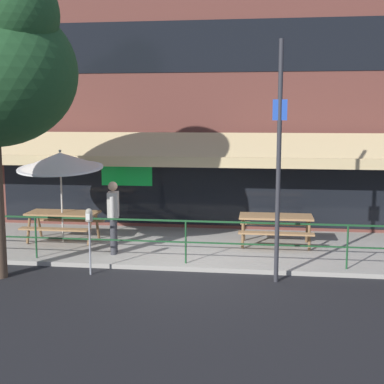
# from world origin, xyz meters

# --- Properties ---
(ground_plane) EXTENTS (120.00, 120.00, 0.00)m
(ground_plane) POSITION_xyz_m (0.00, 0.00, 0.00)
(ground_plane) COLOR black
(patio_deck) EXTENTS (15.00, 4.00, 0.10)m
(patio_deck) POSITION_xyz_m (0.00, 2.00, 0.05)
(patio_deck) COLOR #9E998E
(patio_deck) RESTS_ON ground
(restaurant_building) EXTENTS (15.00, 1.60, 7.43)m
(restaurant_building) POSITION_xyz_m (-0.00, 4.22, 3.69)
(restaurant_building) COLOR brown
(restaurant_building) RESTS_ON ground
(patio_railing) EXTENTS (13.84, 0.04, 0.97)m
(patio_railing) POSITION_xyz_m (0.00, 0.30, 0.80)
(patio_railing) COLOR #194723
(patio_railing) RESTS_ON patio_deck
(picnic_table_left) EXTENTS (1.80, 1.42, 0.76)m
(picnic_table_left) POSITION_xyz_m (-3.42, 1.93, 0.71)
(picnic_table_left) COLOR #997047
(picnic_table_left) RESTS_ON patio_deck
(picnic_table_centre) EXTENTS (1.80, 1.42, 0.76)m
(picnic_table_centre) POSITION_xyz_m (2.00, 2.17, 0.71)
(picnic_table_centre) COLOR #997047
(picnic_table_centre) RESTS_ON patio_deck
(patio_umbrella_left) EXTENTS (2.14, 2.14, 2.39)m
(patio_umbrella_left) POSITION_xyz_m (-3.42, 1.87, 2.18)
(patio_umbrella_left) COLOR #B7B2A8
(patio_umbrella_left) RESTS_ON patio_deck
(pedestrian_walking) EXTENTS (0.30, 0.61, 1.71)m
(pedestrian_walking) POSITION_xyz_m (-1.80, 0.92, 1.06)
(pedestrian_walking) COLOR #333338
(pedestrian_walking) RESTS_ON patio_deck
(parking_meter_near) EXTENTS (0.15, 0.16, 1.42)m
(parking_meter_near) POSITION_xyz_m (-1.92, -0.48, 1.15)
(parking_meter_near) COLOR gray
(parking_meter_near) RESTS_ON ground
(street_sign_pole) EXTENTS (0.28, 0.09, 4.78)m
(street_sign_pole) POSITION_xyz_m (1.95, -0.45, 2.45)
(street_sign_pole) COLOR #2D2D33
(street_sign_pole) RESTS_ON ground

